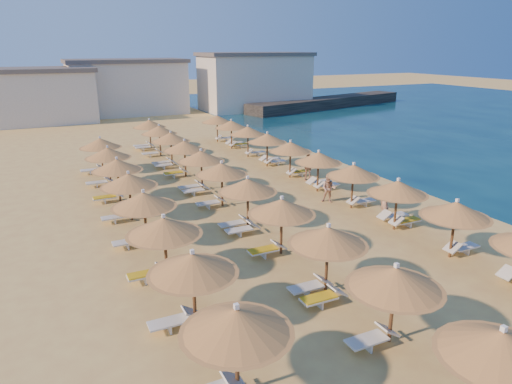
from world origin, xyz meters
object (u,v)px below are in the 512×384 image
beachgoer_a (385,202)px  beachgoer_b (329,189)px  beachgoer_c (308,167)px  parasol_row_west (234,177)px  jetty (329,102)px  parasol_row_east (335,164)px

beachgoer_a → beachgoer_b: 3.69m
beachgoer_c → parasol_row_west: bearing=-109.3°
parasol_row_west → beachgoer_b: parasol_row_west is taller
jetty → beachgoer_c: beachgoer_c is taller
parasol_row_east → beachgoer_c: 4.60m
parasol_row_east → beachgoer_b: (-0.61, -0.33, -1.33)m
parasol_row_west → jetty: bearing=49.7°
jetty → beachgoer_a: size_ratio=16.16×
beachgoer_c → beachgoer_b: 4.90m
parasol_row_east → beachgoer_b: size_ratio=24.67×
parasol_row_east → beachgoer_b: bearing=-151.4°
parasol_row_west → beachgoer_a: parasol_row_west is taller
parasol_row_west → beachgoer_c: 8.67m
jetty → beachgoer_a: 47.56m
parasol_row_west → beachgoer_c: size_ratio=22.54×
parasol_row_west → beachgoer_b: 6.09m
beachgoer_a → beachgoer_c: (0.23, 8.16, 0.01)m
parasol_row_east → parasol_row_west: (-6.54, 0.00, 0.00)m
beachgoer_c → jetty: bearing=93.9°
beachgoer_a → beachgoer_b: beachgoer_a is taller
parasol_row_east → beachgoer_c: bearing=79.0°
parasol_row_west → parasol_row_east: bearing=0.0°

